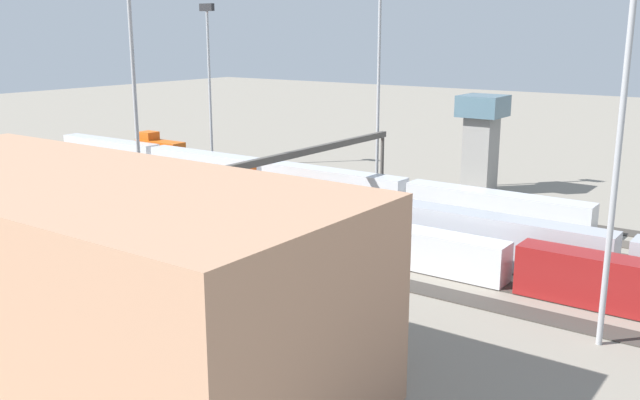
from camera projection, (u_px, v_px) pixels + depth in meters
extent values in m
plane|color=gray|center=(303.00, 214.00, 88.84)|extent=(400.00, 400.00, 0.00)
cube|color=#3D3833|center=(366.00, 192.00, 100.67)|extent=(140.00, 2.80, 0.12)
cube|color=#4C443D|center=(346.00, 199.00, 96.72)|extent=(140.00, 2.80, 0.12)
cube|color=#4C443D|center=(326.00, 206.00, 92.77)|extent=(140.00, 2.80, 0.12)
cube|color=#4C443D|center=(303.00, 214.00, 88.83)|extent=(140.00, 2.80, 0.12)
cube|color=#3D3833|center=(278.00, 222.00, 84.88)|extent=(140.00, 2.80, 0.12)
cube|color=#3D3833|center=(251.00, 232.00, 80.93)|extent=(140.00, 2.80, 0.12)
cube|color=#3D3833|center=(221.00, 242.00, 76.98)|extent=(140.00, 2.80, 0.12)
cube|color=silver|center=(496.00, 208.00, 84.00)|extent=(23.00, 3.00, 3.80)
cube|color=black|center=(496.00, 211.00, 84.12)|extent=(22.40, 3.06, 0.36)
cube|color=silver|center=(331.00, 183.00, 97.73)|extent=(23.00, 3.00, 3.80)
cube|color=black|center=(331.00, 186.00, 97.85)|extent=(22.40, 3.06, 0.36)
cube|color=silver|center=(207.00, 164.00, 111.45)|extent=(23.00, 3.00, 3.80)
cube|color=black|center=(207.00, 165.00, 111.49)|extent=(22.40, 3.06, 0.36)
cube|color=silver|center=(110.00, 150.00, 125.18)|extent=(23.00, 3.00, 3.80)
cube|color=black|center=(110.00, 152.00, 125.26)|extent=(22.40, 3.06, 0.36)
cube|color=#A8AAB2|center=(494.00, 240.00, 68.75)|extent=(23.00, 3.00, 5.00)
cube|color=#D85914|center=(160.00, 151.00, 124.80)|extent=(10.00, 3.00, 3.60)
cube|color=#D85914|center=(148.00, 135.00, 125.91)|extent=(3.00, 2.70, 1.40)
cube|color=#D85914|center=(259.00, 192.00, 92.55)|extent=(10.00, 3.00, 3.60)
cube|color=#D85914|center=(242.00, 171.00, 93.67)|extent=(3.00, 2.70, 1.40)
cube|color=maroon|center=(627.00, 286.00, 57.22)|extent=(18.00, 3.00, 4.40)
cube|color=silver|center=(396.00, 244.00, 69.59)|extent=(23.00, 3.00, 3.80)
cube|color=silver|center=(219.00, 209.00, 83.32)|extent=(23.00, 3.00, 3.80)
cube|color=silver|center=(92.00, 184.00, 97.04)|extent=(23.00, 3.00, 3.80)
cylinder|color=#9EA0A5|center=(210.00, 91.00, 117.67)|extent=(0.44, 0.44, 25.97)
cube|color=#262628|center=(207.00, 7.00, 114.48)|extent=(2.80, 0.70, 1.20)
cylinder|color=#9EA0A5|center=(135.00, 95.00, 77.23)|extent=(0.44, 0.44, 31.56)
cylinder|color=#9EA0A5|center=(379.00, 81.00, 98.18)|extent=(0.44, 0.44, 31.90)
cylinder|color=#9EA0A5|center=(617.00, 159.00, 48.61)|extent=(0.44, 0.44, 28.04)
cylinder|color=#4C4742|center=(382.00, 165.00, 100.60)|extent=(0.50, 0.50, 8.00)
cylinder|color=#4C4742|center=(216.00, 213.00, 73.60)|extent=(0.50, 0.50, 8.00)
cube|color=#4C4742|center=(312.00, 150.00, 86.06)|extent=(0.70, 35.00, 0.80)
cube|color=tan|center=(74.00, 269.00, 48.09)|extent=(42.90, 17.29, 13.35)
cube|color=gray|center=(480.00, 155.00, 100.14)|extent=(4.00, 4.00, 10.95)
cube|color=slate|center=(483.00, 106.00, 98.50)|extent=(6.00, 6.00, 3.00)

